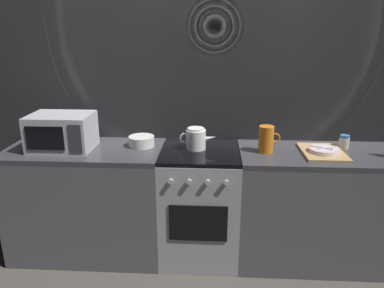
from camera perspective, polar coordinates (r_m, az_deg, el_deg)
ground_plane at (r=3.18m, az=1.17°, el=-16.56°), size 8.00×8.00×0.00m
back_wall at (r=3.00m, az=1.56°, el=6.43°), size 3.60×0.05×2.40m
counter_left at (r=3.11m, az=-15.80°, el=-8.53°), size 1.20×0.60×0.90m
stove_unit at (r=2.94m, az=1.23°, el=-9.34°), size 0.60×0.63×0.90m
counter_right at (r=3.05m, az=18.60°, el=-9.30°), size 1.20×0.60×0.90m
microwave at (r=2.94m, az=-19.65°, el=1.81°), size 0.46×0.35×0.27m
kettle at (r=2.78m, az=0.64°, el=0.83°), size 0.28×0.15×0.17m
mixing_bowl at (r=2.88m, az=-7.88°, el=0.44°), size 0.20×0.20×0.08m
pitcher at (r=2.76m, az=11.52°, el=0.74°), size 0.16×0.11×0.20m
dish_pile at (r=2.85m, az=19.77°, el=-1.11°), size 0.30×0.40×0.06m
spice_jar at (r=3.04m, az=22.66°, el=0.32°), size 0.08×0.08×0.10m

